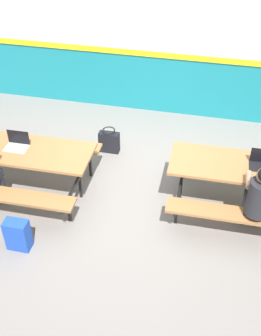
% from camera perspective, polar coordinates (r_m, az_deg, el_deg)
% --- Properties ---
extents(ground_plane, '(10.00, 10.00, 0.02)m').
position_cam_1_polar(ground_plane, '(6.23, 0.03, -3.98)').
color(ground_plane, gray).
extents(accent_backdrop, '(8.00, 0.14, 2.60)m').
position_cam_1_polar(accent_backdrop, '(7.77, 4.48, 15.85)').
color(accent_backdrop, teal).
rests_on(accent_backdrop, ground).
extents(picnic_table_left, '(1.96, 1.57, 0.74)m').
position_cam_1_polar(picnic_table_left, '(6.18, -14.07, 1.24)').
color(picnic_table_left, '#9E6B3D').
rests_on(picnic_table_left, ground).
extents(picnic_table_right, '(1.96, 1.57, 0.74)m').
position_cam_1_polar(picnic_table_right, '(5.89, 14.76, -0.91)').
color(picnic_table_right, '#9E6B3D').
rests_on(picnic_table_right, ground).
extents(student_further, '(0.36, 0.53, 1.21)m').
position_cam_1_polar(student_further, '(5.40, 17.01, -3.72)').
color(student_further, '#2D2D38').
rests_on(student_further, ground).
extents(laptop_silver, '(0.32, 0.22, 0.22)m').
position_cam_1_polar(laptop_silver, '(6.13, -15.11, 3.14)').
color(laptop_silver, silver).
rests_on(laptop_silver, picnic_table_left).
extents(backpack_dark, '(0.30, 0.22, 0.44)m').
position_cam_1_polar(backpack_dark, '(5.57, -15.00, -8.71)').
color(backpack_dark, '#1E47B2').
rests_on(backpack_dark, ground).
extents(tote_bag_bright, '(0.34, 0.21, 0.43)m').
position_cam_1_polar(tote_bag_bright, '(7.03, -2.91, 3.60)').
color(tote_bag_bright, black).
rests_on(tote_bag_bright, ground).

